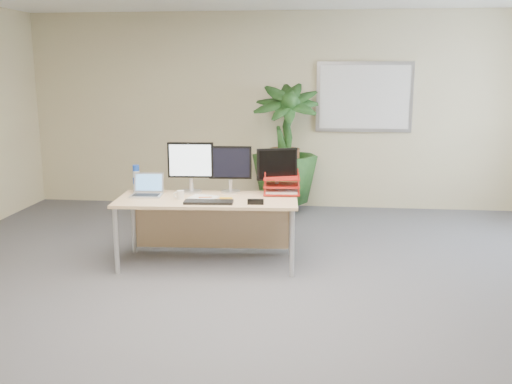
# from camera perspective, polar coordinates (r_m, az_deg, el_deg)

# --- Properties ---
(floor) EXTENTS (8.00, 8.00, 0.00)m
(floor) POSITION_cam_1_polar(r_m,az_deg,el_deg) (4.46, -1.98, -13.21)
(floor) COLOR #47484D
(floor) RESTS_ON ground
(back_wall) EXTENTS (7.00, 0.04, 2.70)m
(back_wall) POSITION_cam_1_polar(r_m,az_deg,el_deg) (8.03, 2.06, 8.10)
(back_wall) COLOR #C3B18A
(back_wall) RESTS_ON floor
(whiteboard) EXTENTS (1.30, 0.04, 0.95)m
(whiteboard) POSITION_cam_1_polar(r_m,az_deg,el_deg) (7.99, 10.78, 9.31)
(whiteboard) COLOR #AFAEB3
(whiteboard) RESTS_ON back_wall
(desk) EXTENTS (1.81, 0.85, 0.68)m
(desk) POSITION_cam_1_polar(r_m,az_deg,el_deg) (5.74, -4.75, -1.77)
(desk) COLOR #DAB280
(desk) RESTS_ON floor
(floor_plant) EXTENTS (0.86, 0.86, 1.50)m
(floor_plant) POSITION_cam_1_polar(r_m,az_deg,el_deg) (7.70, 2.88, 3.42)
(floor_plant) COLOR #153A15
(floor_plant) RESTS_ON floor
(monitor_left) EXTENTS (0.47, 0.21, 0.52)m
(monitor_left) POSITION_cam_1_polar(r_m,az_deg,el_deg) (5.83, -6.55, 2.80)
(monitor_left) COLOR silver
(monitor_left) RESTS_ON desk
(monitor_right) EXTENTS (0.43, 0.20, 0.48)m
(monitor_right) POSITION_cam_1_polar(r_m,az_deg,el_deg) (5.80, -2.58, 2.59)
(monitor_right) COLOR silver
(monitor_right) RESTS_ON desk
(monitor_dark) EXTENTS (0.41, 0.19, 0.46)m
(monitor_dark) POSITION_cam_1_polar(r_m,az_deg,el_deg) (5.76, 2.12, 2.44)
(monitor_dark) COLOR silver
(monitor_dark) RESTS_ON desk
(laptop) EXTENTS (0.32, 0.28, 0.22)m
(laptop) POSITION_cam_1_polar(r_m,az_deg,el_deg) (5.82, -10.81, 0.23)
(laptop) COLOR silver
(laptop) RESTS_ON desk
(keyboard) EXTENTS (0.47, 0.18, 0.03)m
(keyboard) POSITION_cam_1_polar(r_m,az_deg,el_deg) (5.39, -4.76, -1.00)
(keyboard) COLOR black
(keyboard) RESTS_ON desk
(coffee_mug) EXTENTS (0.11, 0.07, 0.08)m
(coffee_mug) POSITION_cam_1_polar(r_m,az_deg,el_deg) (5.59, -7.60, -0.29)
(coffee_mug) COLOR white
(coffee_mug) RESTS_ON desk
(spiral_notebook) EXTENTS (0.30, 0.25, 0.01)m
(spiral_notebook) POSITION_cam_1_polar(r_m,az_deg,el_deg) (5.62, -5.26, -0.54)
(spiral_notebook) COLOR silver
(spiral_notebook) RESTS_ON desk
(orange_pen) EXTENTS (0.13, 0.04, 0.01)m
(orange_pen) POSITION_cam_1_polar(r_m,az_deg,el_deg) (5.58, -5.10, -0.53)
(orange_pen) COLOR #CC5516
(orange_pen) RESTS_ON spiral_notebook
(yellow_highlighter) EXTENTS (0.13, 0.03, 0.02)m
(yellow_highlighter) POSITION_cam_1_polar(r_m,az_deg,el_deg) (5.57, -3.01, -0.61)
(yellow_highlighter) COLOR yellow
(yellow_highlighter) RESTS_ON desk
(water_bottle) EXTENTS (0.07, 0.07, 0.28)m
(water_bottle) POSITION_cam_1_polar(r_m,az_deg,el_deg) (5.98, -11.88, 1.27)
(water_bottle) COLOR silver
(water_bottle) RESTS_ON desk
(letter_tray) EXTENTS (0.38, 0.30, 0.17)m
(letter_tray) POSITION_cam_1_polar(r_m,az_deg,el_deg) (5.76, 2.59, 0.52)
(letter_tray) COLOR #9F1A13
(letter_tray) RESTS_ON desk
(stapler) EXTENTS (0.15, 0.05, 0.05)m
(stapler) POSITION_cam_1_polar(r_m,az_deg,el_deg) (5.33, -0.04, -0.98)
(stapler) COLOR black
(stapler) RESTS_ON desk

